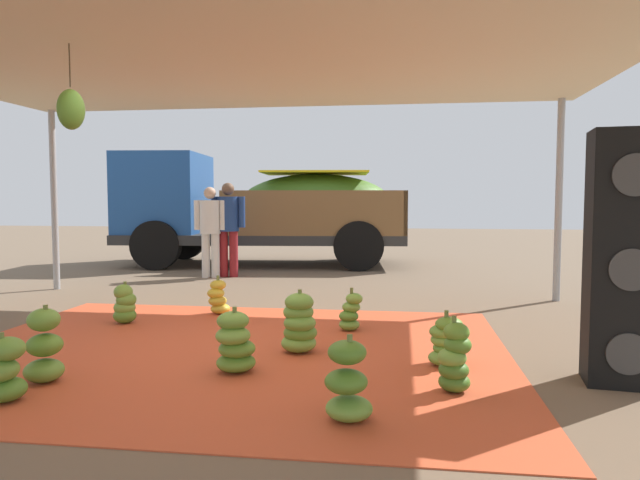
# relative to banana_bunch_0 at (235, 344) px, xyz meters

# --- Properties ---
(ground_plane) EXTENTS (40.00, 40.00, 0.00)m
(ground_plane) POSITION_rel_banana_bunch_0_xyz_m (-0.27, 3.63, -0.24)
(ground_plane) COLOR brown
(tarp_orange) EXTENTS (5.26, 4.31, 0.01)m
(tarp_orange) POSITION_rel_banana_bunch_0_xyz_m (-0.27, 0.63, -0.24)
(tarp_orange) COLOR #D1512D
(tarp_orange) RESTS_ON ground
(tent_canopy) EXTENTS (8.00, 7.00, 2.88)m
(tent_canopy) POSITION_rel_banana_bunch_0_xyz_m (-0.28, 0.54, 2.55)
(tent_canopy) COLOR #9EA0A5
(tent_canopy) RESTS_ON ground
(banana_bunch_0) EXTENTS (0.44, 0.44, 0.55)m
(banana_bunch_0) POSITION_rel_banana_bunch_0_xyz_m (0.00, 0.00, 0.00)
(banana_bunch_0) COLOR #60932D
(banana_bunch_0) RESTS_ON tarp_orange
(banana_bunch_1) EXTENTS (0.36, 0.32, 0.48)m
(banana_bunch_1) POSITION_rel_banana_bunch_0_xyz_m (-0.90, 2.33, -0.04)
(banana_bunch_1) COLOR gold
(banana_bunch_1) RESTS_ON tarp_orange
(banana_bunch_2) EXTENTS (0.36, 0.35, 0.48)m
(banana_bunch_2) POSITION_rel_banana_bunch_0_xyz_m (-1.79, 1.65, -0.02)
(banana_bunch_2) COLOR #518428
(banana_bunch_2) RESTS_ON tarp_orange
(banana_bunch_3) EXTENTS (0.31, 0.31, 0.56)m
(banana_bunch_3) POSITION_rel_banana_bunch_0_xyz_m (1.75, -0.25, 0.01)
(banana_bunch_3) COLOR #477523
(banana_bunch_3) RESTS_ON tarp_orange
(banana_bunch_4) EXTENTS (0.43, 0.43, 0.56)m
(banana_bunch_4) POSITION_rel_banana_bunch_0_xyz_m (1.02, -0.92, 0.00)
(banana_bunch_4) COLOR #6B9E38
(banana_bunch_4) RESTS_ON tarp_orange
(banana_bunch_5) EXTENTS (0.37, 0.38, 0.60)m
(banana_bunch_5) POSITION_rel_banana_bunch_0_xyz_m (-1.41, -0.44, 0.03)
(banana_bunch_5) COLOR #6B9E38
(banana_bunch_5) RESTS_ON tarp_orange
(banana_bunch_6) EXTENTS (0.47, 0.47, 0.59)m
(banana_bunch_6) POSITION_rel_banana_bunch_0_xyz_m (0.42, 0.69, 0.03)
(banana_bunch_6) COLOR #75A83D
(banana_bunch_6) RESTS_ON tarp_orange
(banana_bunch_7) EXTENTS (0.39, 0.42, 0.47)m
(banana_bunch_7) POSITION_rel_banana_bunch_0_xyz_m (1.75, 0.46, -0.04)
(banana_bunch_7) COLOR #6B9E38
(banana_bunch_7) RESTS_ON tarp_orange
(banana_bunch_8) EXTENTS (0.41, 0.40, 0.50)m
(banana_bunch_8) POSITION_rel_banana_bunch_0_xyz_m (-1.42, -0.91, -0.02)
(banana_bunch_8) COLOR #518428
(banana_bunch_8) RESTS_ON tarp_orange
(banana_bunch_9) EXTENTS (0.33, 0.32, 0.47)m
(banana_bunch_9) POSITION_rel_banana_bunch_0_xyz_m (0.81, 1.65, -0.04)
(banana_bunch_9) COLOR #6B9E38
(banana_bunch_9) RESTS_ON tarp_orange
(cargo_truck_main) EXTENTS (6.21, 2.90, 2.40)m
(cargo_truck_main) POSITION_rel_banana_bunch_0_xyz_m (-1.77, 7.77, 1.00)
(cargo_truck_main) COLOR #2D2D2D
(cargo_truck_main) RESTS_ON ground
(worker_0) EXTENTS (0.60, 0.37, 1.65)m
(worker_0) POSITION_rel_banana_bunch_0_xyz_m (-2.08, 5.58, 0.72)
(worker_0) COLOR silver
(worker_0) RESTS_ON ground
(worker_1) EXTENTS (0.63, 0.39, 1.73)m
(worker_1) POSITION_rel_banana_bunch_0_xyz_m (-1.79, 5.73, 0.76)
(worker_1) COLOR maroon
(worker_1) RESTS_ON ground
(speaker_stack) EXTENTS (0.54, 0.47, 1.97)m
(speaker_stack) POSITION_rel_banana_bunch_0_xyz_m (3.03, 0.15, 0.74)
(speaker_stack) COLOR black
(speaker_stack) RESTS_ON ground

